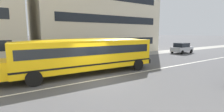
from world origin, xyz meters
The scene contains 6 objects.
ground_plane centered at (0.00, 0.00, 0.00)m, with size 400.00×400.00×0.00m, color #4C4C4F.
sidewalk_far centered at (0.00, 8.43, 0.01)m, with size 120.00×3.00×0.01m, color gray.
lane_centreline centered at (0.00, 0.00, 0.00)m, with size 110.00×0.16×0.01m, color silver.
school_bus centered at (0.12, 1.92, 1.66)m, with size 12.54×3.19×2.79m.
parked_car_silver_near_corner centered at (18.20, 5.64, 0.84)m, with size 3.99×2.05×1.64m.
apartment_block_far_centre centered at (7.95, 16.45, 6.65)m, with size 19.39×13.10×13.30m.
Camera 1 is at (-4.76, -9.43, 3.19)m, focal length 25.38 mm.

